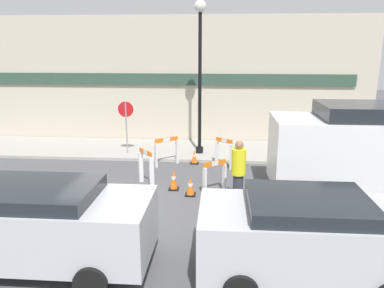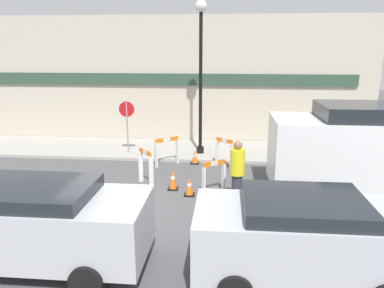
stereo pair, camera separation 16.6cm
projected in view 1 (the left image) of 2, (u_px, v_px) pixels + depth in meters
The scene contains 16 objects.
ground_plane at pixel (125, 213), 9.68m from camera, with size 60.00×60.00×0.00m, color #4C4C4F.
sidewalk_slab at pixel (161, 149), 15.52m from camera, with size 18.00×3.13×0.11m.
storefront_facade at pixel (166, 80), 16.42m from camera, with size 18.00×0.22×5.50m.
streetlamp_post at pixel (200, 59), 13.90m from camera, with size 0.44×0.44×5.70m.
stop_sign at pixel (126, 119), 14.43m from camera, with size 0.60×0.06×2.04m.
barricade_0 at pixel (146, 167), 11.54m from camera, with size 0.58×0.64×1.13m.
barricade_1 at pixel (215, 176), 10.90m from camera, with size 0.69×0.55×0.99m.
barricade_2 at pixel (224, 152), 13.22m from camera, with size 0.64×0.53×1.06m.
barricade_3 at pixel (167, 150), 13.47m from camera, with size 0.82×0.68×1.03m.
traffic_cone_0 at pixel (194, 157), 13.75m from camera, with size 0.30×0.30×0.52m.
traffic_cone_1 at pixel (190, 187), 10.79m from camera, with size 0.30×0.30×0.56m.
traffic_cone_2 at pixel (174, 180), 11.23m from camera, with size 0.30×0.30×0.64m.
person_worker at pixel (238, 171), 10.05m from camera, with size 0.54×0.54×1.78m.
parked_car_1 at pixel (32, 221), 7.14m from camera, with size 4.59×1.95×1.68m.
parked_car_2 at pixel (306, 233), 6.76m from camera, with size 3.87×2.01×1.61m.
work_van at pixel (373, 147), 10.51m from camera, with size 5.57×2.22×2.66m.
Camera 1 is at (2.43, -8.75, 4.18)m, focal length 35.00 mm.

